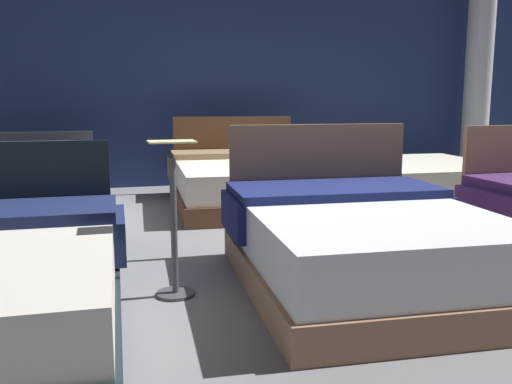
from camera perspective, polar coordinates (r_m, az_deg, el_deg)
ground_plane at (r=5.10m, az=2.61°, el=-4.26°), size 18.00×18.00×0.02m
showroom_back_wall at (r=7.92m, az=-4.27°, el=13.49°), size 18.00×0.06×3.50m
bed_1 at (r=3.69m, az=10.67°, el=-5.24°), size 1.64×2.03×1.01m
bed_3 at (r=6.21m, az=-22.55°, el=-0.02°), size 1.55×2.16×0.81m
bed_4 at (r=6.37m, az=-0.89°, el=1.03°), size 1.79×2.21×0.97m
bed_5 at (r=7.16m, az=16.62°, el=1.20°), size 1.73×1.98×0.44m
price_sign at (r=3.46m, az=-8.35°, el=-4.65°), size 0.28×0.24×0.96m
support_pillar at (r=9.17m, az=21.82°, el=12.32°), size 0.39×0.39×3.50m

